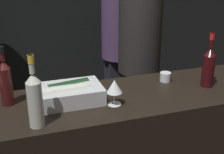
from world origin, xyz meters
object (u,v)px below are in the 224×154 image
wine_glass (114,87)px  red_wine_bottle_black_foil (6,81)px  ice_bin_with_bottles (67,93)px  person_in_hoodie (120,44)px  candle_votive (165,77)px  person_blond_tee (139,54)px  rose_wine_bottle (35,98)px  red_wine_bottle_tall (209,66)px

wine_glass → red_wine_bottle_black_foil: red_wine_bottle_black_foil is taller
ice_bin_with_bottles → person_in_hoodie: bearing=60.8°
candle_votive → person_blond_tee: (0.17, 0.84, -0.11)m
ice_bin_with_bottles → person_blond_tee: 1.28m
rose_wine_bottle → red_wine_bottle_tall: (1.11, 0.17, -0.01)m
red_wine_bottle_black_foil → red_wine_bottle_tall: 1.24m
rose_wine_bottle → red_wine_bottle_black_foil: (-0.13, 0.30, -0.01)m
ice_bin_with_bottles → red_wine_bottle_tall: bearing=-3.5°
candle_votive → red_wine_bottle_black_foil: size_ratio=0.21×
wine_glass → rose_wine_bottle: size_ratio=0.41×
rose_wine_bottle → red_wine_bottle_black_foil: size_ratio=1.09×
candle_votive → rose_wine_bottle: bearing=-159.8°
candle_votive → rose_wine_bottle: rose_wine_bottle is taller
candle_votive → red_wine_bottle_tall: (0.22, -0.16, 0.11)m
red_wine_bottle_tall → candle_votive: bearing=143.8°
candle_votive → rose_wine_bottle: 0.95m
rose_wine_bottle → red_wine_bottle_tall: rose_wine_bottle is taller
ice_bin_with_bottles → candle_votive: ice_bin_with_bottles is taller
candle_votive → person_in_hoodie: size_ratio=0.04×
wine_glass → candle_votive: wine_glass is taller
red_wine_bottle_black_foil → person_blond_tee: size_ratio=0.19×
wine_glass → red_wine_bottle_tall: red_wine_bottle_tall is taller
candle_votive → red_wine_bottle_black_foil: bearing=-178.5°
candle_votive → person_blond_tee: 0.86m
wine_glass → red_wine_bottle_tall: 0.66m
person_blond_tee → ice_bin_with_bottles: bearing=-135.9°
person_blond_tee → wine_glass: bearing=-123.4°
wine_glass → candle_votive: bearing=27.0°
person_in_hoodie → red_wine_bottle_black_foil: bearing=163.0°
candle_votive → person_in_hoodie: person_in_hoodie is taller
ice_bin_with_bottles → person_blond_tee: size_ratio=0.23×
candle_votive → red_wine_bottle_tall: size_ratio=0.21×
red_wine_bottle_black_foil → candle_votive: bearing=1.5°
wine_glass → rose_wine_bottle: rose_wine_bottle is taller
wine_glass → red_wine_bottle_tall: (0.66, 0.07, 0.03)m
red_wine_bottle_tall → rose_wine_bottle: bearing=-171.4°
person_in_hoodie → person_blond_tee: (-0.05, -0.69, 0.09)m
candle_votive → red_wine_bottle_black_foil: red_wine_bottle_black_foil is taller
wine_glass → rose_wine_bottle: (-0.44, -0.10, 0.04)m
ice_bin_with_bottles → person_in_hoodie: size_ratio=0.25×
rose_wine_bottle → person_in_hoodie: bearing=59.2°
rose_wine_bottle → red_wine_bottle_black_foil: 0.33m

